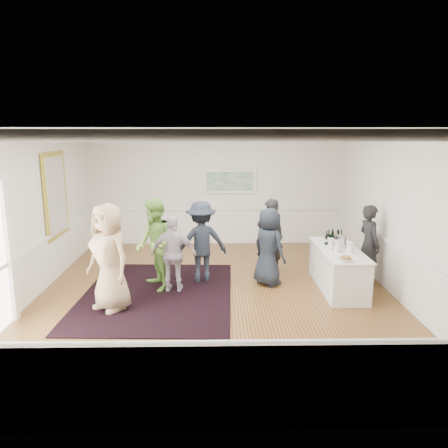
{
  "coord_description": "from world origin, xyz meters",
  "views": [
    {
      "loc": [
        0.01,
        -8.12,
        3.18
      ],
      "look_at": [
        0.17,
        0.2,
        1.38
      ],
      "focal_mm": 35.0,
      "sensor_mm": 36.0,
      "label": 1
    }
  ],
  "objects_px": {
    "bartender": "(369,245)",
    "guest_lilac": "(174,254)",
    "serving_table": "(338,269)",
    "guest_navy": "(269,247)",
    "guest_tan": "(109,257)",
    "guest_dark_b": "(270,236)",
    "guest_dark_a": "(201,242)",
    "nut_bowl": "(346,259)",
    "ice_bucket": "(340,241)",
    "guest_green": "(155,245)"
  },
  "relations": [
    {
      "from": "bartender",
      "to": "guest_lilac",
      "type": "xyz_separation_m",
      "value": [
        -4.03,
        -0.39,
        -0.07
      ]
    },
    {
      "from": "serving_table",
      "to": "guest_navy",
      "type": "bearing_deg",
      "value": 167.76
    },
    {
      "from": "bartender",
      "to": "guest_navy",
      "type": "bearing_deg",
      "value": 77.37
    },
    {
      "from": "guest_tan",
      "to": "guest_dark_b",
      "type": "relative_size",
      "value": 1.14
    },
    {
      "from": "guest_dark_b",
      "to": "bartender",
      "type": "bearing_deg",
      "value": 147.17
    },
    {
      "from": "serving_table",
      "to": "guest_navy",
      "type": "xyz_separation_m",
      "value": [
        -1.38,
        0.3,
        0.39
      ]
    },
    {
      "from": "serving_table",
      "to": "bartender",
      "type": "relative_size",
      "value": 1.23
    },
    {
      "from": "guest_dark_a",
      "to": "guest_lilac",
      "type": "bearing_deg",
      "value": 33.65
    },
    {
      "from": "guest_dark_a",
      "to": "nut_bowl",
      "type": "height_order",
      "value": "guest_dark_a"
    },
    {
      "from": "guest_tan",
      "to": "guest_lilac",
      "type": "relative_size",
      "value": 1.26
    },
    {
      "from": "guest_navy",
      "to": "bartender",
      "type": "bearing_deg",
      "value": -128.91
    },
    {
      "from": "ice_bucket",
      "to": "nut_bowl",
      "type": "relative_size",
      "value": 1.02
    },
    {
      "from": "bartender",
      "to": "guest_dark_a",
      "type": "bearing_deg",
      "value": 73.47
    },
    {
      "from": "serving_table",
      "to": "guest_tan",
      "type": "relative_size",
      "value": 1.06
    },
    {
      "from": "serving_table",
      "to": "guest_lilac",
      "type": "xyz_separation_m",
      "value": [
        -3.31,
        -0.07,
        0.35
      ]
    },
    {
      "from": "guest_tan",
      "to": "serving_table",
      "type": "bearing_deg",
      "value": 49.81
    },
    {
      "from": "guest_tan",
      "to": "guest_dark_b",
      "type": "height_order",
      "value": "guest_tan"
    },
    {
      "from": "nut_bowl",
      "to": "serving_table",
      "type": "bearing_deg",
      "value": 82.57
    },
    {
      "from": "guest_tan",
      "to": "guest_green",
      "type": "bearing_deg",
      "value": 93.4
    },
    {
      "from": "guest_tan",
      "to": "guest_navy",
      "type": "relative_size",
      "value": 1.2
    },
    {
      "from": "guest_green",
      "to": "guest_lilac",
      "type": "distance_m",
      "value": 0.43
    },
    {
      "from": "nut_bowl",
      "to": "guest_tan",
      "type": "bearing_deg",
      "value": -178.0
    },
    {
      "from": "serving_table",
      "to": "guest_tan",
      "type": "height_order",
      "value": "guest_tan"
    },
    {
      "from": "guest_dark_a",
      "to": "guest_green",
      "type": "bearing_deg",
      "value": 13.03
    },
    {
      "from": "bartender",
      "to": "guest_tan",
      "type": "xyz_separation_m",
      "value": [
        -5.08,
        -1.27,
        0.13
      ]
    },
    {
      "from": "guest_lilac",
      "to": "ice_bucket",
      "type": "bearing_deg",
      "value": -172.05
    },
    {
      "from": "ice_bucket",
      "to": "nut_bowl",
      "type": "distance_m",
      "value": 1.0
    },
    {
      "from": "guest_lilac",
      "to": "guest_tan",
      "type": "bearing_deg",
      "value": 43.81
    },
    {
      "from": "bartender",
      "to": "guest_lilac",
      "type": "bearing_deg",
      "value": 82.4
    },
    {
      "from": "guest_green",
      "to": "guest_dark_b",
      "type": "relative_size",
      "value": 1.1
    },
    {
      "from": "bartender",
      "to": "guest_dark_b",
      "type": "relative_size",
      "value": 0.99
    },
    {
      "from": "bartender",
      "to": "guest_dark_b",
      "type": "distance_m",
      "value": 2.12
    },
    {
      "from": "guest_dark_b",
      "to": "ice_bucket",
      "type": "height_order",
      "value": "guest_dark_b"
    },
    {
      "from": "serving_table",
      "to": "nut_bowl",
      "type": "distance_m",
      "value": 0.93
    },
    {
      "from": "guest_dark_b",
      "to": "nut_bowl",
      "type": "relative_size",
      "value": 6.69
    },
    {
      "from": "guest_lilac",
      "to": "guest_navy",
      "type": "bearing_deg",
      "value": -165.28
    },
    {
      "from": "ice_bucket",
      "to": "guest_tan",
      "type": "bearing_deg",
      "value": -165.73
    },
    {
      "from": "guest_navy",
      "to": "ice_bucket",
      "type": "height_order",
      "value": "guest_navy"
    },
    {
      "from": "ice_bucket",
      "to": "guest_dark_a",
      "type": "bearing_deg",
      "value": 172.9
    },
    {
      "from": "guest_lilac",
      "to": "guest_dark_a",
      "type": "xyz_separation_m",
      "value": [
        0.53,
        0.6,
        0.09
      ]
    },
    {
      "from": "bartender",
      "to": "guest_green",
      "type": "height_order",
      "value": "guest_green"
    },
    {
      "from": "guest_green",
      "to": "ice_bucket",
      "type": "xyz_separation_m",
      "value": [
        3.75,
        0.12,
        0.02
      ]
    },
    {
      "from": "guest_green",
      "to": "guest_navy",
      "type": "distance_m",
      "value": 2.32
    },
    {
      "from": "guest_dark_a",
      "to": "guest_navy",
      "type": "distance_m",
      "value": 1.42
    },
    {
      "from": "guest_green",
      "to": "guest_lilac",
      "type": "bearing_deg",
      "value": 47.59
    },
    {
      "from": "guest_dark_b",
      "to": "nut_bowl",
      "type": "bearing_deg",
      "value": 109.86
    },
    {
      "from": "guest_green",
      "to": "guest_dark_a",
      "type": "relative_size",
      "value": 1.08
    },
    {
      "from": "bartender",
      "to": "ice_bucket",
      "type": "xyz_separation_m",
      "value": [
        -0.65,
        -0.15,
        0.11
      ]
    },
    {
      "from": "guest_dark_a",
      "to": "guest_dark_b",
      "type": "bearing_deg",
      "value": -174.48
    },
    {
      "from": "guest_lilac",
      "to": "ice_bucket",
      "type": "distance_m",
      "value": 3.39
    }
  ]
}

